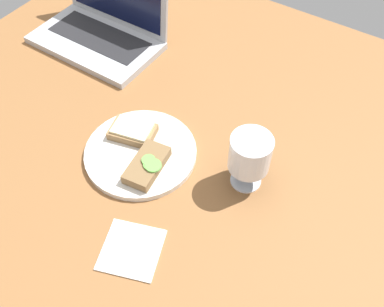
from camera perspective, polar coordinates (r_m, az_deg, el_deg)
The scene contains 7 objects.
wooden_table at distance 100.39cm, azimuth -4.94°, elevation -0.03°, with size 140.00×140.00×3.00cm, color brown.
plate at distance 98.06cm, azimuth -6.86°, elevation 0.11°, with size 25.50×25.50×1.45cm, color silver.
sandwich_with_cheese at distance 100.00cm, azimuth -7.84°, elevation 3.05°, with size 11.68×9.14×2.61cm.
sandwich_with_cucumber at distance 93.14cm, azimuth -5.98°, elevation -1.54°, with size 7.71×12.44×2.92cm.
wine_glass at distance 87.25cm, azimuth 7.71°, elevation -0.28°, with size 8.71×8.71×13.63cm.
laptop at distance 128.86cm, azimuth -11.93°, elevation 16.44°, with size 35.97×23.42×23.47cm.
napkin at distance 85.95cm, azimuth -8.06°, elevation -12.58°, with size 11.28×11.23×0.40cm, color white.
Camera 1 is at (41.35, -47.07, 79.93)cm, focal length 40.00 mm.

